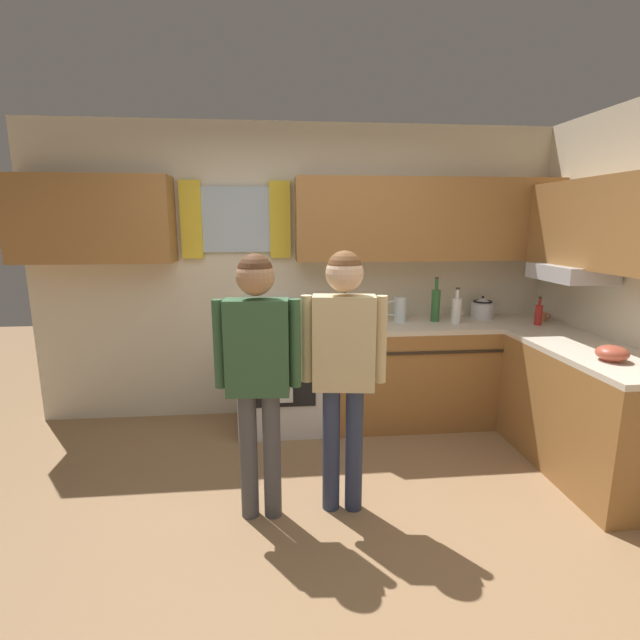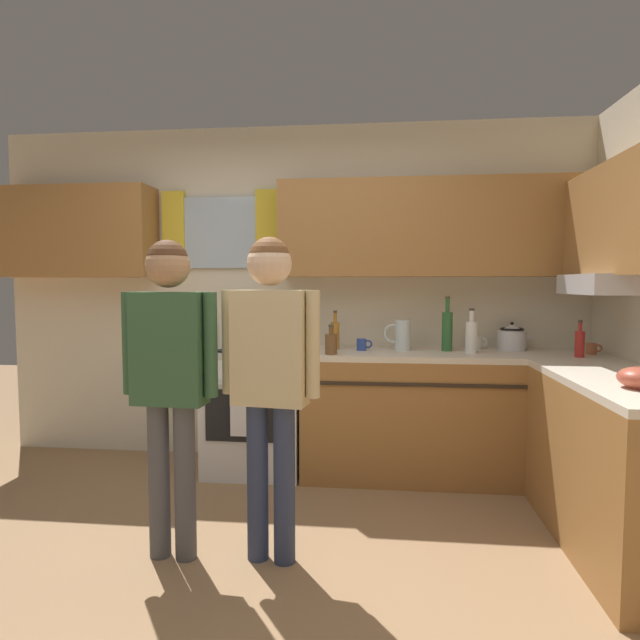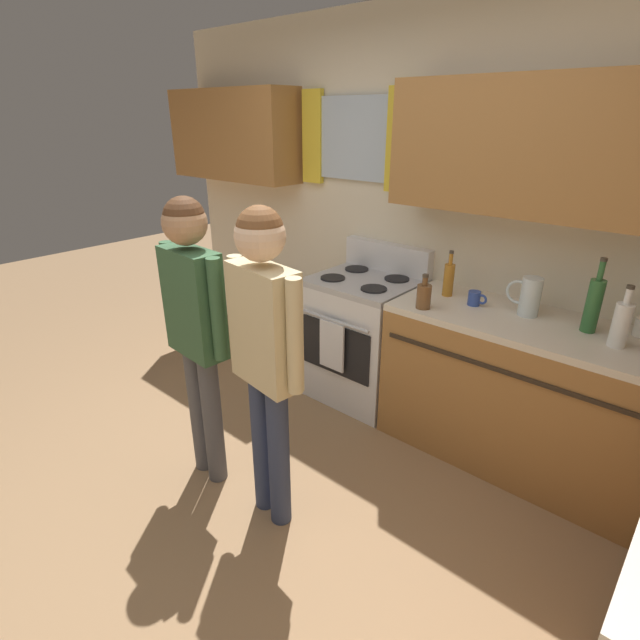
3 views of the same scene
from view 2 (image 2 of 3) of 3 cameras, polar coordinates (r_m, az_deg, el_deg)
ground_plane at (r=2.71m, az=-11.14°, el=-26.79°), size 12.00×12.00×0.00m
back_wall_unit at (r=4.09m, az=-3.09°, el=5.55°), size 4.60×0.42×2.60m
kitchen_counter_run at (r=3.60m, az=19.62°, el=-11.29°), size 2.10×1.97×0.90m
stove_oven at (r=3.97m, az=-6.90°, el=-9.39°), size 0.69×0.67×1.10m
bottle_oil_amber at (r=3.87m, az=1.66°, el=-1.59°), size 0.06×0.06×0.29m
bottle_milk_white at (r=3.80m, az=16.16°, el=-1.68°), size 0.08×0.08×0.31m
bottle_wine_green at (r=3.87m, az=13.68°, el=-1.06°), size 0.08×0.08×0.39m
bottle_squat_brown at (r=3.59m, az=1.22°, el=-2.54°), size 0.08×0.08×0.21m
bottle_sauce_red at (r=3.85m, az=26.43°, el=-2.27°), size 0.06×0.06×0.25m
cup_terracotta at (r=4.04m, az=27.51°, el=-2.79°), size 0.11×0.07×0.08m
mug_cobalt_blue at (r=3.82m, az=4.62°, el=-2.67°), size 0.11×0.07×0.08m
mug_ceramic_white at (r=4.03m, az=16.66°, el=-2.40°), size 0.13×0.08×0.09m
stovetop_kettle at (r=4.05m, az=20.18°, el=-1.77°), size 0.27×0.20×0.21m
water_pitcher at (r=3.86m, az=8.89°, el=-1.61°), size 0.19×0.11×0.22m
mixing_bowl at (r=2.84m, az=31.47°, el=-5.44°), size 0.19×0.19×0.10m
adult_left at (r=2.70m, az=-16.06°, el=-4.23°), size 0.50×0.22×1.60m
adult_in_plaid at (r=2.57m, az=-5.46°, el=-4.33°), size 0.50×0.22×1.61m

